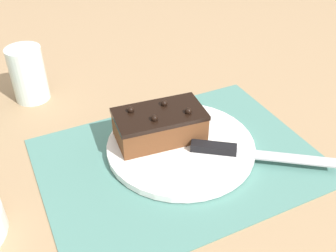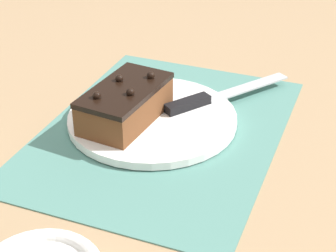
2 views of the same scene
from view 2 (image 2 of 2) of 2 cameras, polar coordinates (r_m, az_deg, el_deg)
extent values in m
plane|color=#9E7F5B|center=(0.85, -0.52, -0.55)|extent=(3.00, 3.00, 0.00)
cube|color=slate|center=(0.84, -0.52, -0.44)|extent=(0.46, 0.34, 0.00)
cylinder|color=white|center=(0.86, -1.60, 0.79)|extent=(0.26, 0.26, 0.01)
cube|color=brown|center=(0.84, -4.34, 2.06)|extent=(0.16, 0.10, 0.05)
cube|color=black|center=(0.82, -4.41, 3.69)|extent=(0.16, 0.10, 0.01)
sphere|color=black|center=(0.80, -7.26, 3.09)|extent=(0.01, 0.01, 0.01)
sphere|color=black|center=(0.80, -3.85, 3.44)|extent=(0.01, 0.01, 0.01)
sphere|color=black|center=(0.84, -4.98, 4.83)|extent=(0.01, 0.01, 0.01)
sphere|color=black|center=(0.85, -1.77, 5.15)|extent=(0.01, 0.01, 0.01)
cube|color=black|center=(0.87, 2.01, 2.26)|extent=(0.07, 0.06, 0.01)
cube|color=#B7BABF|center=(0.94, 8.03, 3.90)|extent=(0.15, 0.11, 0.00)
camera|label=1|loc=(0.46, 48.54, 22.16)|focal=42.00mm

